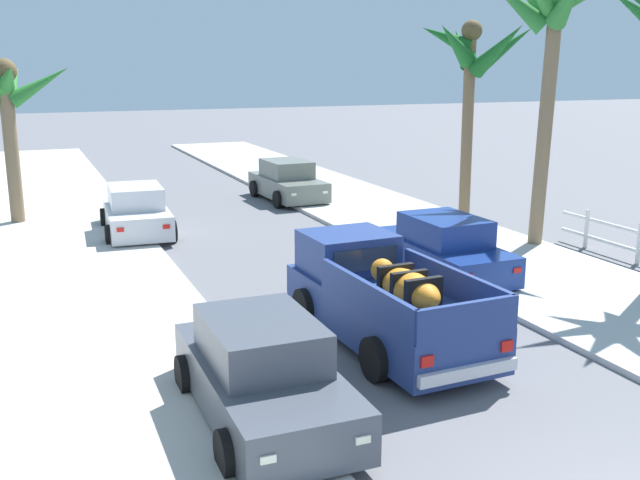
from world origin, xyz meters
name	(u,v)px	position (x,y,z in m)	size (l,w,h in m)	color
sidewalk_left	(83,292)	(-5.21, 12.00, 0.06)	(4.79, 60.00, 0.12)	beige
sidewalk_right	(470,249)	(5.21, 12.00, 0.06)	(4.79, 60.00, 0.12)	beige
curb_left	(128,288)	(-4.22, 12.00, 0.05)	(0.16, 60.00, 0.10)	silver
curb_right	(440,253)	(4.22, 12.00, 0.05)	(0.16, 60.00, 0.10)	silver
pickup_truck	(382,299)	(-0.22, 6.89, 0.81)	(2.36, 5.28, 1.80)	navy
car_left_near	(136,212)	(-3.11, 17.66, 0.71)	(2.21, 4.34, 1.54)	silver
car_right_near	(287,182)	(3.19, 21.42, 0.71)	(2.12, 4.30, 1.54)	slate
car_left_mid	(442,249)	(3.11, 10.11, 0.71)	(2.06, 4.27, 1.54)	navy
car_left_far	(263,374)	(-3.29, 4.70, 0.71)	(2.05, 4.27, 1.54)	#474C56
palm_tree_left_fore	(474,61)	(6.82, 14.66, 5.22)	(3.91, 4.08, 6.47)	brown
palm_tree_right_mid	(553,18)	(7.17, 11.58, 6.31)	(3.74, 4.00, 7.67)	#846B4C
palm_tree_left_back	(7,96)	(-6.45, 20.65, 4.16)	(3.86, 3.81, 5.31)	#846B4C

